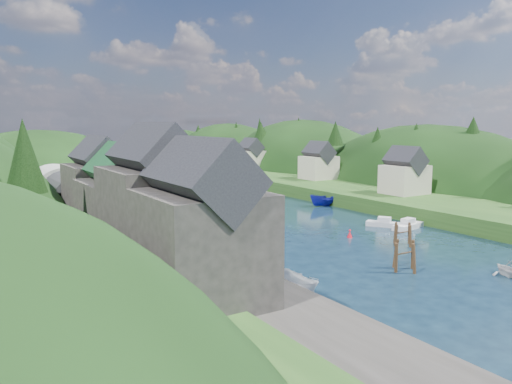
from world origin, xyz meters
TOP-DOWN VIEW (x-y plane):
  - ground at (0.00, 50.00)m, footprint 600.00×600.00m
  - hillside_right at (45.00, 75.00)m, footprint 36.00×245.56m
  - far_hills at (1.22, 174.01)m, footprint 103.00×68.00m
  - hill_trees at (0.66, 64.29)m, footprint 91.61×148.79m
  - quay_left at (-24.00, 20.00)m, footprint 12.00×110.00m
  - terrace_left_grass at (-31.00, 20.00)m, footprint 12.00×110.00m
  - quayside_buildings at (-26.00, 6.39)m, footprint 8.00×35.84m
  - boat_sheds at (-26.00, 39.00)m, footprint 7.00×21.00m
  - terrace_right at (25.00, 40.00)m, footprint 16.00×120.00m
  - right_bank_cottages at (28.00, 48.33)m, footprint 9.00×59.24m
  - piling_cluster_near at (-2.62, -4.19)m, footprint 2.91×2.74m
  - piling_cluster_far at (5.42, 3.16)m, footprint 2.83×2.68m
  - channel_buoy_near at (2.75, 9.56)m, footprint 0.70×0.70m
  - channel_buoy_far at (-3.35, 25.81)m, footprint 0.70×0.70m
  - moored_boats at (-0.81, 21.08)m, footprint 38.41×91.73m

SIDE VIEW (x-z plane):
  - far_hills at x=1.22m, z-range -32.80..11.20m
  - hillside_right at x=45.00m, z-range -31.41..16.59m
  - ground at x=0.00m, z-range 0.00..0.00m
  - channel_buoy_near at x=2.75m, z-range -0.07..1.03m
  - channel_buoy_far at x=-3.35m, z-range -0.07..1.03m
  - moored_boats at x=-0.81m, z-range -0.50..1.87m
  - quay_left at x=-24.00m, z-range 0.00..2.00m
  - piling_cluster_far at x=5.42m, z-range -0.57..2.70m
  - terrace_right at x=25.00m, z-range 0.00..2.40m
  - piling_cluster_near at x=-2.62m, z-range -0.57..3.06m
  - terrace_left_grass at x=-31.00m, z-range 0.00..2.50m
  - boat_sheds at x=-26.00m, z-range 1.52..9.02m
  - right_bank_cottages at x=28.00m, z-range 1.64..10.05m
  - quayside_buildings at x=-26.00m, z-range 0.64..13.54m
  - hill_trees at x=0.66m, z-range 5.04..17.18m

